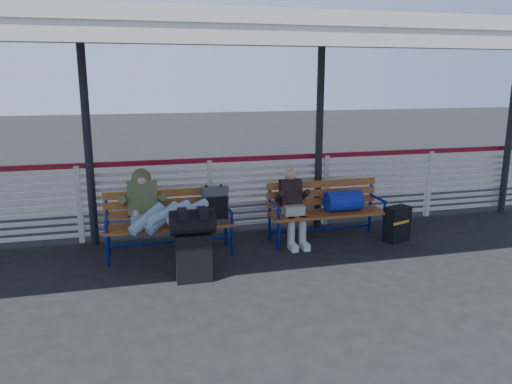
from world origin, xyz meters
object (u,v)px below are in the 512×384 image
object	(u,v)px
luggage_stack	(193,242)
bench_right	(334,203)
bench_left	(185,212)
traveler_man	(160,211)
companion_person	(293,206)
suitcase_side	(397,224)

from	to	relation	value
luggage_stack	bench_right	bearing A→B (deg)	24.28
bench_left	traveler_man	xyz separation A→B (m)	(-0.37, -0.34, 0.13)
bench_left	bench_right	size ratio (longest dim) A/B	1.00
bench_right	companion_person	xyz separation A→B (m)	(-0.66, -0.01, 0.01)
traveler_man	luggage_stack	bearing A→B (deg)	-63.30
bench_right	suitcase_side	xyz separation A→B (m)	(0.94, -0.31, -0.31)
bench_right	traveler_man	world-z (taller)	traveler_man
companion_person	luggage_stack	bearing A→B (deg)	-148.09
companion_person	suitcase_side	xyz separation A→B (m)	(1.60, -0.30, -0.32)
suitcase_side	bench_left	bearing A→B (deg)	155.67
bench_right	suitcase_side	size ratio (longest dim) A/B	3.27
bench_left	luggage_stack	bearing A→B (deg)	-91.48
bench_right	suitcase_side	distance (m)	1.03
traveler_man	bench_right	bearing A→B (deg)	7.57
companion_person	bench_left	bearing A→B (deg)	179.98
luggage_stack	bench_left	world-z (taller)	bench_left
bench_right	bench_left	bearing A→B (deg)	-179.71
companion_person	suitcase_side	size ratio (longest dim) A/B	2.08
bench_left	companion_person	bearing A→B (deg)	-0.02
bench_right	traveler_man	size ratio (longest dim) A/B	1.10
traveler_man	companion_person	size ratio (longest dim) A/B	1.43
bench_right	traveler_man	xyz separation A→B (m)	(-2.66, -0.35, 0.15)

